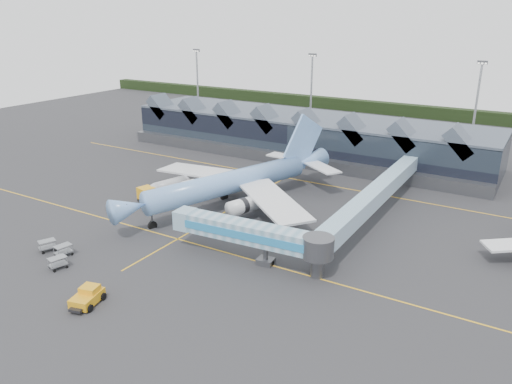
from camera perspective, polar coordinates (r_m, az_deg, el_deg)
The scene contains 10 objects.
ground at distance 84.64m, azimuth -5.49°, elevation -3.40°, with size 260.00×260.00×0.00m, color #28282A.
taxi_stripes at distance 92.24m, azimuth -1.82°, elevation -1.32°, with size 120.00×60.00×0.01m.
tree_line_far at distance 181.19m, azimuth 15.75°, elevation 9.10°, with size 260.00×4.00×4.00m, color black.
terminal at distance 124.51m, azimuth 5.55°, elevation 6.52°, with size 90.00×22.25×12.52m.
light_masts at distance 129.35m, azimuth 19.34°, elevation 9.45°, with size 132.40×42.56×22.45m.
main_airliner at distance 90.62m, azimuth -2.35°, elevation 1.25°, with size 38.58×45.40×15.03m.
jet_bridge at distance 69.17m, azimuth 0.37°, elevation -5.05°, with size 24.34×5.12×5.84m.
fuel_truck at distance 95.31m, azimuth -10.30°, elevation 0.38°, with size 5.22×11.01×3.68m.
pushback_tug at distance 64.64m, azimuth -18.72°, elevation -11.29°, with size 3.75×5.02×2.05m.
baggage_carts at distance 77.31m, azimuth -21.87°, elevation -6.40°, with size 8.11×5.53×1.64m.
Camera 1 is at (46.83, -62.26, 33.08)m, focal length 35.00 mm.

